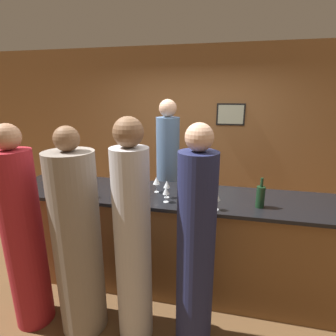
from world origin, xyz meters
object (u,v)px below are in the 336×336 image
(guest_1, at_px, (78,243))
(guest_0, at_px, (133,241))
(wine_bottle_0, at_px, (260,196))
(bartender, at_px, (168,181))
(guest_2, at_px, (24,237))
(guest_3, at_px, (196,252))

(guest_1, bearing_deg, guest_0, 3.10)
(guest_1, height_order, wine_bottle_0, guest_1)
(bartender, bearing_deg, guest_2, 57.66)
(guest_2, distance_m, guest_3, 1.49)
(guest_1, distance_m, guest_2, 0.49)
(guest_1, relative_size, wine_bottle_0, 6.53)
(guest_1, xyz_separation_m, guest_3, (1.00, 0.02, 0.04))
(wine_bottle_0, bearing_deg, guest_0, -150.93)
(guest_0, distance_m, wine_bottle_0, 1.20)
(guest_0, bearing_deg, guest_3, -0.87)
(bartender, relative_size, guest_1, 1.09)
(wine_bottle_0, bearing_deg, guest_1, -158.46)
(guest_2, distance_m, wine_bottle_0, 2.12)
(bartender, bearing_deg, guest_0, 90.96)
(guest_1, xyz_separation_m, guest_2, (-0.49, -0.05, 0.02))
(bartender, relative_size, guest_0, 1.05)
(guest_2, xyz_separation_m, guest_3, (1.48, 0.06, 0.02))
(bartender, relative_size, wine_bottle_0, 7.14)
(guest_0, bearing_deg, bartender, 90.96)
(guest_1, distance_m, guest_3, 1.00)
(wine_bottle_0, bearing_deg, bartender, 140.82)
(bartender, relative_size, guest_2, 1.09)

